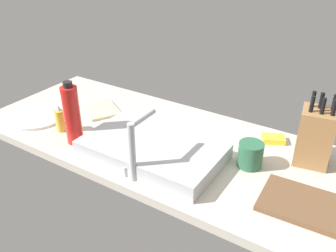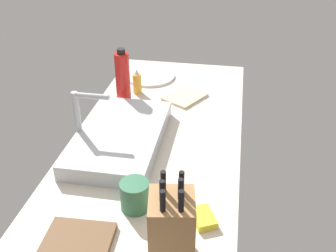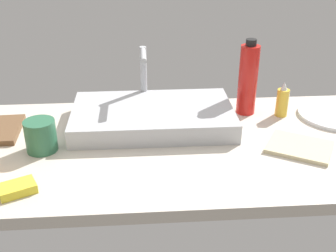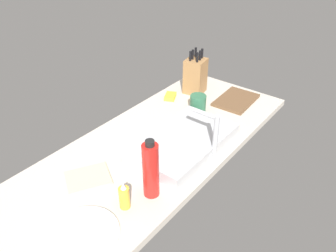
{
  "view_description": "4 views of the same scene",
  "coord_description": "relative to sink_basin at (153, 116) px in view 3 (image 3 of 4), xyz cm",
  "views": [
    {
      "loc": [
        -71.51,
        106.75,
        81.11
      ],
      "look_at": [
        -3.13,
        -1.1,
        9.87
      ],
      "focal_mm": 38.29,
      "sensor_mm": 36.0,
      "label": 1
    },
    {
      "loc": [
        -127.81,
        -27.62,
        89.27
      ],
      "look_at": [
        2.24,
        -4.54,
        9.22
      ],
      "focal_mm": 42.19,
      "sensor_mm": 36.0,
      "label": 2
    },
    {
      "loc": [
        -9.0,
        -113.41,
        66.88
      ],
      "look_at": [
        -0.76,
        1.32,
        8.75
      ],
      "focal_mm": 45.15,
      "sensor_mm": 36.0,
      "label": 3
    },
    {
      "loc": [
        102.08,
        86.87,
        101.31
      ],
      "look_at": [
        -5.39,
        2.96,
        11.83
      ],
      "focal_mm": 35.81,
      "sensor_mm": 36.0,
      "label": 4
    }
  ],
  "objects": [
    {
      "name": "coffee_mug",
      "position": [
        -33.6,
        -14.4,
        1.67
      ],
      "size": [
        9.16,
        9.16,
        9.59
      ],
      "primitive_type": "cylinder",
      "color": "#2D6647",
      "rests_on": "countertop_slab"
    },
    {
      "name": "soap_bottle",
      "position": [
        44.97,
        4.31,
        2.18
      ],
      "size": [
        4.21,
        4.21,
        12.4
      ],
      "color": "gold",
      "rests_on": "countertop_slab"
    },
    {
      "name": "sink_basin",
      "position": [
        0.0,
        0.0,
        0.0
      ],
      "size": [
        52.71,
        31.08,
        6.25
      ],
      "primitive_type": "cube",
      "color": "#B7BABF",
      "rests_on": "countertop_slab"
    },
    {
      "name": "dish_towel",
      "position": [
        43.36,
        -19.22,
        -2.53
      ],
      "size": [
        23.11,
        21.79,
        1.2
      ],
      "primitive_type": "cube",
      "rotation": [
        0.0,
        0.0,
        -0.53
      ],
      "color": "beige",
      "rests_on": "countertop_slab"
    },
    {
      "name": "water_bottle",
      "position": [
        33.12,
        7.73,
        9.34
      ],
      "size": [
        6.55,
        6.55,
        26.42
      ],
      "color": "red",
      "rests_on": "countertop_slab"
    },
    {
      "name": "dish_sponge",
      "position": [
        -35.77,
        -35.83,
        -1.93
      ],
      "size": [
        10.72,
        9.34,
        2.4
      ],
      "primitive_type": "cube",
      "rotation": [
        0.0,
        0.0,
        0.45
      ],
      "color": "yellow",
      "rests_on": "countertop_slab"
    },
    {
      "name": "dinner_plate",
      "position": [
        63.99,
        2.17,
        -2.53
      ],
      "size": [
        25.86,
        25.86,
        1.2
      ],
      "primitive_type": "cylinder",
      "color": "white",
      "rests_on": "countertop_slab"
    },
    {
      "name": "countertop_slab",
      "position": [
        4.97,
        -12.94,
        -4.88
      ],
      "size": [
        162.6,
        66.55,
        3.5
      ],
      "primitive_type": "cube",
      "color": "beige",
      "rests_on": "ground"
    },
    {
      "name": "faucet",
      "position": [
        -2.35,
        13.55,
        10.36
      ],
      "size": [
        5.5,
        14.26,
        22.39
      ],
      "color": "#B7BABF",
      "rests_on": "countertop_slab"
    }
  ]
}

